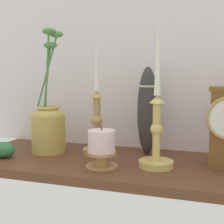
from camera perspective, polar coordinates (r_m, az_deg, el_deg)
The scene contains 8 objects.
ground_plane at distance 91.45cm, azimuth 3.44°, elevation -9.63°, with size 100.00×36.00×2.40cm, color #58321F.
back_wall at distance 106.09cm, azimuth 6.18°, elevation 10.98°, with size 120.00×2.00×65.00cm, color white.
candlestick_tall_left at distance 97.23cm, azimuth -2.77°, elevation -1.12°, with size 8.77×8.77×38.49cm.
candlestick_tall_center at distance 84.01cm, azimuth 8.07°, elevation -3.04°, with size 9.30×9.30×39.74cm.
brass_vase_jar at distance 101.83cm, azimuth -11.41°, elevation -2.23°, with size 10.66×10.66×38.77cm.
pillar_candle_front at distance 84.61cm, azimuth -1.88°, elevation -6.38°, with size 8.66×8.66×11.15cm.
tall_ceramic_vase at distance 97.39cm, azimuth 6.44°, elevation 0.27°, with size 6.25×6.25×27.06cm.
ivy_sprig at distance 99.95cm, azimuth -18.97°, elevation -6.47°, with size 7.16×5.01×4.72cm.
Camera 1 is at (22.35, -84.89, 24.42)cm, focal length 50.55 mm.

